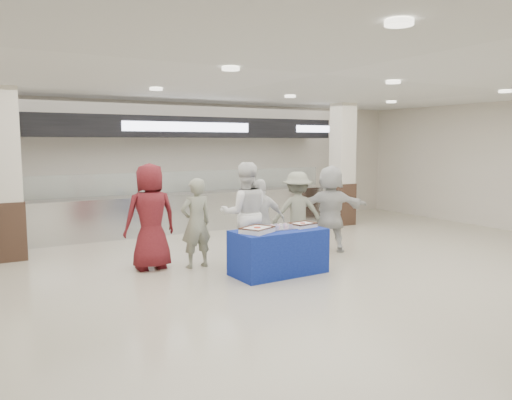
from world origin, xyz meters
TOP-DOWN VIEW (x-y plane):
  - ground at (0.00, 0.00)m, footprint 14.00×14.00m
  - serving_line at (0.00, 5.40)m, footprint 8.70×0.85m
  - column_left at (-4.00, 4.20)m, footprint 0.55×0.55m
  - column_right at (4.00, 4.20)m, footprint 0.55×0.55m
  - display_table at (-0.21, 0.80)m, footprint 1.57×0.82m
  - sheet_cake_left at (-0.65, 0.74)m, footprint 0.62×0.57m
  - sheet_cake_right at (0.28, 0.80)m, footprint 0.45×0.37m
  - cupcake_tray at (-0.17, 0.84)m, footprint 0.46×0.35m
  - civilian_maroon at (-1.94, 2.18)m, footprint 0.90×0.59m
  - soldier_a at (-1.22, 1.89)m, footprint 0.59×0.41m
  - chef_tall at (-0.37, 1.66)m, footprint 1.07×0.94m
  - chef_short at (0.02, 1.74)m, footprint 0.96×0.63m
  - soldier_b at (1.00, 1.97)m, footprint 1.19×0.97m
  - civilian_white at (1.61, 1.71)m, footprint 1.69×1.11m

SIDE VIEW (x-z plane):
  - ground at x=0.00m, z-range 0.00..0.00m
  - display_table at x=-0.21m, z-range 0.00..0.75m
  - chef_short at x=0.02m, z-range 0.00..1.52m
  - cupcake_tray at x=-0.17m, z-range 0.75..0.82m
  - soldier_a at x=-1.22m, z-range 0.00..1.57m
  - sheet_cake_right at x=0.28m, z-range 0.75..0.84m
  - sheet_cake_left at x=-0.65m, z-range 0.75..0.85m
  - soldier_b at x=1.00m, z-range 0.00..1.61m
  - civilian_white at x=1.61m, z-range 0.00..1.74m
  - chef_tall at x=-0.37m, z-range 0.00..1.84m
  - civilian_maroon at x=-1.94m, z-range 0.00..1.84m
  - serving_line at x=0.00m, z-range -0.24..2.56m
  - column_left at x=-4.00m, z-range -0.07..3.13m
  - column_right at x=4.00m, z-range -0.07..3.13m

